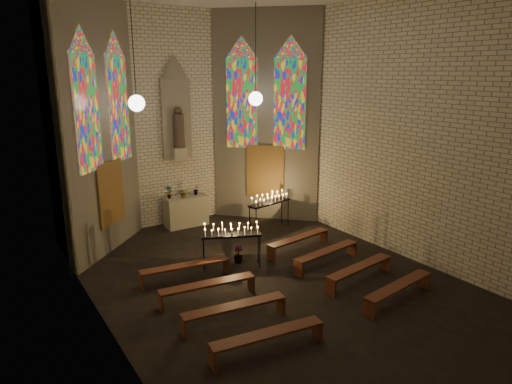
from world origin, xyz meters
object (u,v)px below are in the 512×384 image
(aisle_flower_pot, at_px, (238,254))
(altar, at_px, (186,211))
(votive_stand_left, at_px, (231,232))
(votive_stand_right, at_px, (270,200))

(aisle_flower_pot, bearing_deg, altar, 88.06)
(votive_stand_left, distance_m, votive_stand_right, 3.15)
(altar, bearing_deg, votive_stand_right, -41.26)
(aisle_flower_pot, relative_size, votive_stand_left, 0.30)
(votive_stand_left, bearing_deg, aisle_flower_pot, 51.97)
(altar, relative_size, aisle_flower_pot, 3.00)
(aisle_flower_pot, height_order, votive_stand_left, votive_stand_left)
(altar, distance_m, votive_stand_left, 3.80)
(aisle_flower_pot, xyz_separation_m, votive_stand_left, (-0.29, -0.15, 0.75))
(altar, xyz_separation_m, aisle_flower_pot, (-0.12, -3.60, -0.27))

